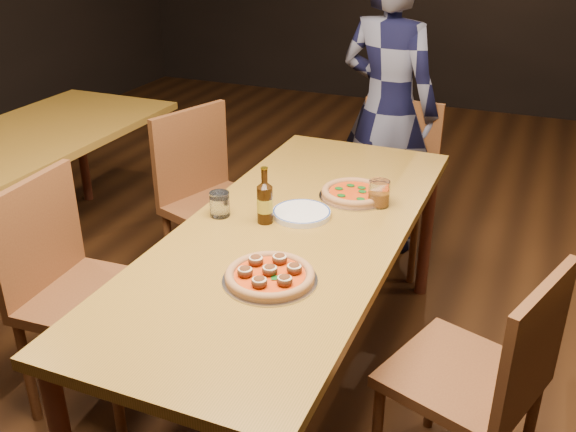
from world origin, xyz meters
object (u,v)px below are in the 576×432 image
at_px(table_main, 293,244).
at_px(chair_main_nw, 93,296).
at_px(amber_glass, 379,193).
at_px(diner, 388,109).
at_px(chair_main_e, 462,375).
at_px(pizza_meatball, 270,275).
at_px(chair_main_sw, 222,206).
at_px(pizza_margherita, 354,193).
at_px(chair_end, 391,185).
at_px(plate_stack, 302,213).
at_px(table_left, 6,157).
at_px(water_glass, 220,204).
at_px(beer_bottle, 265,203).

bearing_deg(table_main, chair_main_nw, -152.13).
xyz_separation_m(amber_glass, diner, (-0.26, 1.11, 0.02)).
bearing_deg(chair_main_e, pizza_meatball, -58.93).
bearing_deg(table_main, pizza_meatball, -78.85).
bearing_deg(table_main, chair_main_e, -19.41).
distance_m(chair_main_nw, chair_main_sw, 0.91).
bearing_deg(chair_main_e, pizza_margherita, -117.80).
xyz_separation_m(chair_main_nw, chair_end, (0.76, 1.56, -0.03)).
bearing_deg(diner, chair_main_nw, 86.26).
bearing_deg(pizza_margherita, plate_stack, -118.09).
bearing_deg(table_left, water_glass, -12.60).
distance_m(amber_glass, diner, 1.14).
xyz_separation_m(chair_main_e, water_glass, (-0.99, 0.23, 0.33)).
distance_m(table_main, amber_glass, 0.41).
height_order(plate_stack, diner, diner).
bearing_deg(plate_stack, pizza_margherita, 61.91).
bearing_deg(beer_bottle, chair_main_sw, 131.64).
bearing_deg(water_glass, beer_bottle, 4.47).
distance_m(plate_stack, beer_bottle, 0.16).
xyz_separation_m(chair_end, pizza_meatball, (-0.01, -1.58, 0.31)).
xyz_separation_m(chair_main_sw, chair_end, (0.68, 0.66, -0.03)).
relative_size(pizza_meatball, plate_stack, 1.36).
bearing_deg(chair_main_e, amber_glass, -122.17).
distance_m(beer_bottle, amber_glass, 0.47).
relative_size(table_main, plate_stack, 8.89).
xyz_separation_m(table_main, chair_main_sw, (-0.60, 0.55, -0.18)).
bearing_deg(chair_main_sw, chair_main_nw, -165.88).
xyz_separation_m(chair_end, diner, (-0.10, 0.22, 0.36)).
distance_m(chair_main_sw, amber_glass, 0.93).
distance_m(chair_main_sw, pizza_margherita, 0.80).
height_order(chair_main_nw, water_glass, chair_main_nw).
xyz_separation_m(pizza_meatball, beer_bottle, (-0.19, 0.38, 0.06)).
bearing_deg(water_glass, pizza_meatball, -44.23).
distance_m(chair_main_e, beer_bottle, 0.92).
height_order(chair_main_sw, pizza_meatball, chair_main_sw).
bearing_deg(water_glass, plate_stack, 21.95).
bearing_deg(table_left, pizza_meatball, -20.89).
height_order(chair_end, plate_stack, chair_end).
relative_size(chair_main_nw, beer_bottle, 4.54).
height_order(pizza_margherita, amber_glass, amber_glass).
xyz_separation_m(chair_main_e, pizza_meatball, (-0.62, -0.13, 0.31)).
height_order(amber_glass, diner, diner).
relative_size(water_glass, diner, 0.06).
relative_size(chair_main_sw, chair_main_e, 1.06).
height_order(pizza_margherita, plate_stack, pizza_margherita).
height_order(chair_main_sw, beer_bottle, chair_main_sw).
bearing_deg(water_glass, amber_glass, 31.15).
relative_size(chair_main_nw, chair_main_sw, 0.99).
height_order(water_glass, diner, diner).
relative_size(pizza_margherita, beer_bottle, 1.34).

